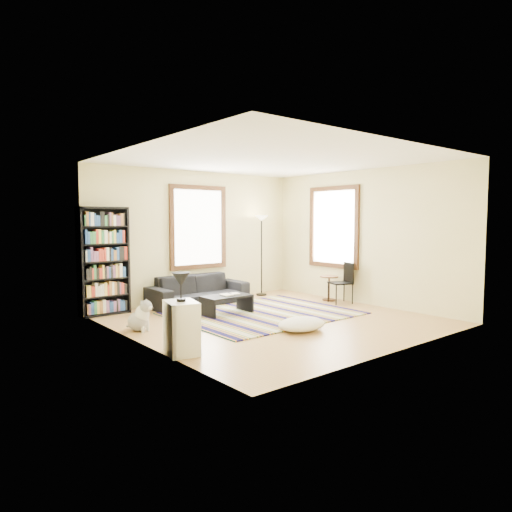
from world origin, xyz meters
TOP-DOWN VIEW (x-y plane):
  - floor at (0.00, 0.00)m, footprint 5.00×5.00m
  - ceiling at (0.00, 0.00)m, footprint 5.00×5.00m
  - wall_back at (0.00, 2.55)m, footprint 5.00×0.10m
  - wall_front at (0.00, -2.55)m, footprint 5.00×0.10m
  - wall_left at (-2.55, 0.00)m, footprint 0.10×5.00m
  - wall_right at (2.55, 0.00)m, footprint 0.10×5.00m
  - window_back at (0.00, 2.47)m, footprint 1.20×0.06m
  - window_right at (2.47, 0.80)m, footprint 0.06×1.20m
  - rug at (0.18, 0.52)m, footprint 3.22×2.57m
  - sofa at (-0.27, 2.05)m, footprint 0.85×2.11m
  - bookshelf at (-2.15, 2.32)m, footprint 0.90×0.30m
  - coffee_table at (-0.39, 0.89)m, footprint 1.02×0.77m
  - book_a at (-0.49, 0.89)m, footprint 0.20×0.26m
  - book_b at (-0.24, 0.94)m, footprint 0.19×0.23m
  - floor_cushion at (-0.17, -0.87)m, footprint 1.01×0.90m
  - floor_lamp at (1.51, 2.15)m, footprint 0.37×0.37m
  - side_table at (2.20, 0.67)m, footprint 0.47×0.47m
  - folding_chair at (2.15, 0.31)m, footprint 0.54×0.52m
  - white_cabinet at (-2.30, -0.77)m, footprint 0.49×0.58m
  - table_lamp at (-2.30, -0.77)m, footprint 0.25×0.25m
  - dog at (-2.21, 0.77)m, footprint 0.52×0.60m

SIDE VIEW (x-z plane):
  - floor at x=0.00m, z-range -0.10..0.00m
  - rug at x=0.18m, z-range 0.00..0.02m
  - floor_cushion at x=-0.17m, z-range 0.00..0.21m
  - coffee_table at x=-0.39m, z-range 0.00..0.36m
  - dog at x=-2.21m, z-range 0.00..0.50m
  - side_table at x=2.20m, z-range 0.00..0.54m
  - sofa at x=-0.27m, z-range 0.00..0.61m
  - white_cabinet at x=-2.30m, z-range 0.00..0.70m
  - book_b at x=-0.24m, z-range 0.36..0.37m
  - book_a at x=-0.49m, z-range 0.36..0.38m
  - folding_chair at x=2.15m, z-range 0.00..0.86m
  - table_lamp at x=-2.30m, z-range 0.70..1.08m
  - floor_lamp at x=1.51m, z-range 0.00..1.86m
  - bookshelf at x=-2.15m, z-range 0.00..2.00m
  - wall_back at x=0.00m, z-range 0.00..2.80m
  - wall_front at x=0.00m, z-range 0.00..2.80m
  - wall_left at x=-2.55m, z-range 0.00..2.80m
  - wall_right at x=2.55m, z-range 0.00..2.80m
  - window_back at x=0.00m, z-range 0.80..2.40m
  - window_right at x=2.47m, z-range 0.80..2.40m
  - ceiling at x=0.00m, z-range 2.80..2.90m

